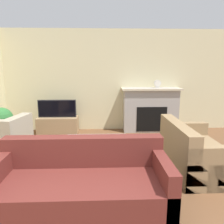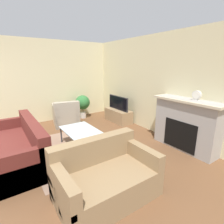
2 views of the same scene
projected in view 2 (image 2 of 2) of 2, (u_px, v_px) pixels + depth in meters
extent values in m
cube|color=beige|center=(147.00, 84.00, 5.12)|extent=(7.80, 0.06, 2.70)
cube|color=beige|center=(47.00, 82.00, 5.84)|extent=(0.06, 7.41, 2.70)
cube|color=#896B56|center=(75.00, 149.00, 4.09)|extent=(2.35, 1.91, 0.00)
cube|color=#9E9993|center=(186.00, 124.00, 3.99)|extent=(1.45, 0.41, 1.17)
cube|color=black|center=(179.00, 135.00, 3.93)|extent=(0.80, 0.01, 0.66)
cube|color=beige|center=(188.00, 101.00, 3.82)|extent=(1.57, 0.47, 0.05)
cube|color=#997A56|center=(118.00, 115.00, 6.00)|extent=(1.04, 0.45, 0.42)
cube|color=#232328|center=(118.00, 103.00, 5.89)|extent=(0.98, 0.05, 0.46)
cube|color=black|center=(118.00, 103.00, 5.87)|extent=(0.94, 0.01, 0.42)
cube|color=#5B231E|center=(15.00, 153.00, 3.49)|extent=(2.10, 0.92, 0.42)
cube|color=#5B231E|center=(32.00, 130.00, 3.58)|extent=(2.10, 0.20, 0.40)
cube|color=#5B231E|center=(10.00, 132.00, 4.24)|extent=(0.14, 0.92, 0.66)
cube|color=#5B231E|center=(22.00, 171.00, 2.68)|extent=(0.14, 0.92, 0.66)
cube|color=#8C704C|center=(107.00, 184.00, 2.57)|extent=(0.90, 1.44, 0.42)
cube|color=#8C704C|center=(95.00, 150.00, 2.74)|extent=(0.20, 1.44, 0.40)
cube|color=#8C704C|center=(63.00, 196.00, 2.18)|extent=(0.90, 0.14, 0.66)
cube|color=#8C704C|center=(140.00, 163.00, 2.89)|extent=(0.90, 0.14, 0.66)
cube|color=#9E937F|center=(66.00, 118.00, 5.72)|extent=(1.02, 0.91, 0.42)
cube|color=#9E937F|center=(67.00, 108.00, 5.31)|extent=(0.34, 0.78, 0.40)
cube|color=#9E937F|center=(75.00, 114.00, 5.81)|extent=(0.90, 0.31, 0.66)
cube|color=#9E937F|center=(56.00, 116.00, 5.57)|extent=(0.90, 0.31, 0.66)
cylinder|color=#333338|center=(61.00, 135.00, 4.39)|extent=(0.04, 0.04, 0.40)
cylinder|color=#333338|center=(79.00, 152.00, 3.55)|extent=(0.04, 0.04, 0.40)
cylinder|color=#333338|center=(84.00, 130.00, 4.74)|extent=(0.04, 0.04, 0.40)
cylinder|color=#333338|center=(105.00, 144.00, 3.89)|extent=(0.04, 0.04, 0.40)
cube|color=silver|center=(81.00, 131.00, 4.09)|extent=(1.15, 0.71, 0.02)
cylinder|color=beige|center=(83.00, 115.00, 6.45)|extent=(0.22, 0.22, 0.22)
cylinder|color=#4C3823|center=(83.00, 110.00, 6.40)|extent=(0.03, 0.03, 0.16)
sphere|color=#2D6B33|center=(83.00, 102.00, 6.33)|extent=(0.52, 0.52, 0.52)
cube|color=beige|center=(196.00, 100.00, 3.70)|extent=(0.13, 0.07, 0.03)
cylinder|color=beige|center=(197.00, 95.00, 3.67)|extent=(0.18, 0.07, 0.18)
cylinder|color=white|center=(196.00, 95.00, 3.65)|extent=(0.15, 0.00, 0.15)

